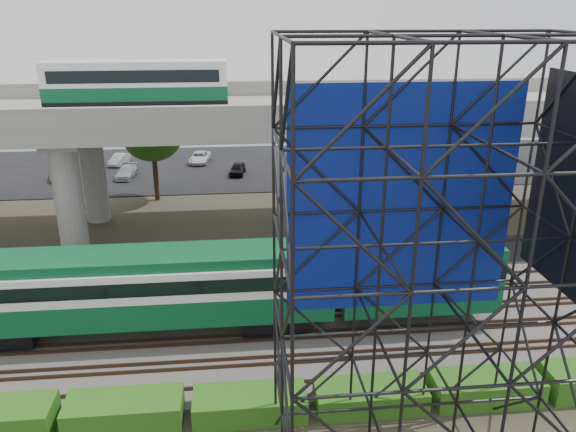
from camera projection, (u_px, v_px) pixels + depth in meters
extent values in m
plane|color=#474233|center=(226.00, 355.00, 26.96)|extent=(140.00, 140.00, 0.00)
cube|color=slate|center=(226.00, 331.00, 28.79)|extent=(90.00, 12.00, 0.20)
cube|color=black|center=(227.00, 262.00, 36.74)|extent=(90.00, 5.00, 0.08)
cube|color=black|center=(227.00, 167.00, 58.65)|extent=(90.00, 18.00, 0.08)
cube|color=slate|center=(227.00, 126.00, 79.17)|extent=(140.00, 40.00, 0.03)
cube|color=#472D1E|center=(226.00, 386.00, 24.33)|extent=(90.00, 0.08, 0.16)
cube|color=#472D1E|center=(226.00, 366.00, 25.67)|extent=(90.00, 0.08, 0.16)
cube|color=#472D1E|center=(226.00, 359.00, 26.19)|extent=(90.00, 0.08, 0.16)
cube|color=#472D1E|center=(226.00, 342.00, 27.54)|extent=(90.00, 0.08, 0.16)
cube|color=#472D1E|center=(226.00, 336.00, 28.06)|extent=(90.00, 0.08, 0.16)
cube|color=#472D1E|center=(226.00, 321.00, 29.40)|extent=(90.00, 0.08, 0.16)
cube|color=#472D1E|center=(226.00, 315.00, 29.92)|extent=(90.00, 0.08, 0.16)
cube|color=#472D1E|center=(226.00, 302.00, 31.27)|extent=(90.00, 0.08, 0.16)
cube|color=#472D1E|center=(226.00, 297.00, 31.79)|extent=(90.00, 0.08, 0.16)
cube|color=#472D1E|center=(226.00, 286.00, 33.13)|extent=(90.00, 0.08, 0.16)
cube|color=black|center=(8.00, 330.00, 27.55)|extent=(3.00, 2.20, 0.90)
cube|color=black|center=(271.00, 317.00, 28.76)|extent=(3.00, 2.20, 0.90)
cube|color=#0B4E2A|center=(140.00, 303.00, 27.75)|extent=(19.00, 3.00, 1.40)
cube|color=silver|center=(138.00, 277.00, 27.25)|extent=(19.00, 3.00, 1.50)
cube|color=#0B4E2A|center=(136.00, 258.00, 26.90)|extent=(19.00, 2.60, 0.50)
cube|color=black|center=(158.00, 275.00, 27.32)|extent=(15.00, 3.06, 0.70)
cube|color=#0B4E2A|center=(417.00, 273.00, 28.71)|extent=(8.00, 3.00, 3.40)
cube|color=#9E9B93|center=(222.00, 117.00, 38.88)|extent=(80.00, 12.00, 1.20)
cube|color=#9E9B93|center=(220.00, 115.00, 33.12)|extent=(80.00, 0.50, 1.10)
cube|color=#9E9B93|center=(222.00, 88.00, 43.84)|extent=(80.00, 0.50, 1.10)
cylinder|color=#9E9B93|center=(69.00, 200.00, 36.29)|extent=(1.80, 1.80, 8.00)
cylinder|color=#9E9B93|center=(93.00, 171.00, 42.81)|extent=(1.80, 1.80, 8.00)
cube|color=#9E9B93|center=(75.00, 132.00, 38.26)|extent=(2.40, 9.00, 0.60)
cylinder|color=#9E9B93|center=(372.00, 191.00, 38.16)|extent=(1.80, 1.80, 8.00)
cylinder|color=#9E9B93|center=(351.00, 164.00, 44.68)|extent=(1.80, 1.80, 8.00)
cube|color=#9E9B93|center=(363.00, 127.00, 40.13)|extent=(2.40, 9.00, 0.60)
cylinder|color=#9E9B93|center=(565.00, 158.00, 46.36)|extent=(1.80, 1.80, 8.00)
cube|color=black|center=(139.00, 104.00, 38.03)|extent=(12.00, 2.50, 0.70)
cube|color=#0B4E2A|center=(138.00, 92.00, 37.75)|extent=(12.00, 2.50, 0.90)
cube|color=silver|center=(137.00, 75.00, 37.36)|extent=(12.00, 2.50, 1.30)
cube|color=black|center=(137.00, 75.00, 37.35)|extent=(11.00, 2.56, 0.80)
cube|color=silver|center=(135.00, 63.00, 37.08)|extent=(12.00, 2.40, 0.30)
cube|color=navy|center=(401.00, 201.00, 19.71)|extent=(8.10, 0.08, 8.25)
cube|color=#265012|center=(125.00, 411.00, 22.38)|extent=(4.60, 1.80, 1.15)
cube|color=#265012|center=(250.00, 404.00, 22.87)|extent=(4.60, 1.80, 1.03)
cube|color=#265012|center=(370.00, 396.00, 23.34)|extent=(4.60, 1.80, 1.01)
cube|color=#265012|center=(486.00, 388.00, 23.79)|extent=(4.60, 1.80, 1.12)
cylinder|color=#382314|center=(427.00, 211.00, 39.09)|extent=(0.44, 0.44, 4.80)
ellipsoid|color=#265012|center=(431.00, 166.00, 37.97)|extent=(4.94, 4.94, 4.18)
cylinder|color=#382314|center=(155.00, 173.00, 47.94)|extent=(0.44, 0.44, 4.80)
ellipsoid|color=#265012|center=(152.00, 136.00, 46.82)|extent=(4.94, 4.94, 4.18)
imported|color=white|center=(58.00, 173.00, 54.12)|extent=(2.05, 3.61, 1.16)
imported|color=#9DA0A4|center=(119.00, 159.00, 59.25)|extent=(1.95, 3.52, 1.10)
imported|color=#9FA2A6|center=(126.00, 172.00, 54.73)|extent=(1.87, 3.94, 1.11)
imported|color=silver|center=(200.00, 157.00, 60.04)|extent=(2.38, 4.23, 1.12)
imported|color=black|center=(238.00, 169.00, 55.74)|extent=(1.86, 3.53, 1.15)
imported|color=#A5A9AD|center=(301.00, 155.00, 61.06)|extent=(1.51, 3.48, 1.11)
imported|color=#BDBDBD|center=(337.00, 166.00, 56.67)|extent=(1.85, 4.09, 1.16)
imported|color=silver|center=(374.00, 153.00, 61.81)|extent=(2.94, 4.63, 1.19)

